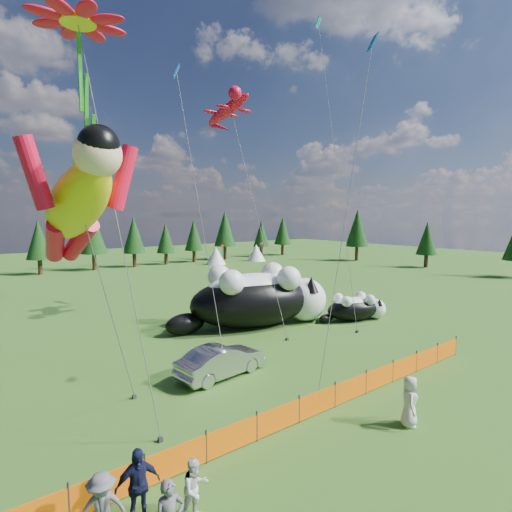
% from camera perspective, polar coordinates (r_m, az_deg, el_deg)
% --- Properties ---
extents(ground, '(160.00, 160.00, 0.00)m').
position_cam_1_polar(ground, '(18.93, 1.84, -18.40)').
color(ground, '#0D3509').
rests_on(ground, ground).
extents(safety_fence, '(22.06, 0.06, 1.10)m').
position_cam_1_polar(safety_fence, '(16.73, 8.80, -19.99)').
color(safety_fence, '#262626').
rests_on(safety_fence, ground).
extents(tree_line, '(90.00, 4.00, 8.00)m').
position_cam_1_polar(tree_line, '(59.46, -26.83, 1.62)').
color(tree_line, black).
rests_on(tree_line, ground).
extents(festival_tents, '(50.00, 3.20, 2.80)m').
position_cam_1_polar(festival_tents, '(58.02, -15.04, -0.61)').
color(festival_tents, white).
rests_on(festival_tents, ground).
extents(cat_large, '(11.71, 6.26, 4.29)m').
position_cam_1_polar(cat_large, '(28.09, 0.46, -5.90)').
color(cat_large, black).
rests_on(cat_large, ground).
extents(cat_small, '(5.35, 3.22, 2.00)m').
position_cam_1_polar(cat_small, '(30.67, 14.11, -7.16)').
color(cat_small, black).
rests_on(cat_small, ground).
extents(car, '(4.76, 2.17, 1.51)m').
position_cam_1_polar(car, '(20.00, -4.97, -14.70)').
color(car, '#B9B9BE').
rests_on(car, ground).
extents(spectator_b, '(0.82, 0.53, 1.60)m').
position_cam_1_polar(spectator_b, '(11.94, -8.68, -30.01)').
color(spectator_b, silver).
rests_on(spectator_b, ground).
extents(spectator_c, '(1.20, 0.70, 1.96)m').
position_cam_1_polar(spectator_c, '(12.00, -16.56, -28.92)').
color(spectator_c, '#131535').
rests_on(spectator_c, ground).
extents(spectator_d, '(1.33, 0.99, 1.84)m').
position_cam_1_polar(spectator_d, '(11.60, -21.13, -30.83)').
color(spectator_d, '#555459').
rests_on(spectator_d, ground).
extents(spectator_e, '(1.09, 1.05, 1.89)m').
position_cam_1_polar(spectator_e, '(16.64, 21.08, -18.79)').
color(spectator_e, silver).
rests_on(spectator_e, ground).
extents(superhero_kite, '(5.26, 6.35, 10.90)m').
position_cam_1_polar(superhero_kite, '(12.68, -24.21, 6.92)').
color(superhero_kite, '#D9C70B').
rests_on(superhero_kite, ground).
extents(gecko_kite, '(4.55, 12.95, 18.57)m').
position_cam_1_polar(gecko_kite, '(33.79, -4.03, 20.11)').
color(gecko_kite, red).
rests_on(gecko_kite, ground).
extents(flower_kite, '(4.06, 4.06, 14.00)m').
position_cam_1_polar(flower_kite, '(15.36, -24.04, 27.68)').
color(flower_kite, red).
rests_on(flower_kite, ground).
extents(diamond_kite_a, '(0.57, 4.77, 15.98)m').
position_cam_1_polar(diamond_kite_a, '(22.51, -10.90, 22.42)').
color(diamond_kite_a, blue).
rests_on(diamond_kite_a, ground).
extents(diamond_kite_b, '(3.20, 6.84, 23.69)m').
position_cam_1_polar(diamond_kite_b, '(35.03, 9.22, 28.10)').
color(diamond_kite_b, '#0B8B89').
rests_on(diamond_kite_b, ground).
extents(diamond_kite_c, '(4.01, 1.05, 16.42)m').
position_cam_1_polar(diamond_kite_c, '(20.85, 16.01, 25.60)').
color(diamond_kite_c, blue).
rests_on(diamond_kite_c, ground).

